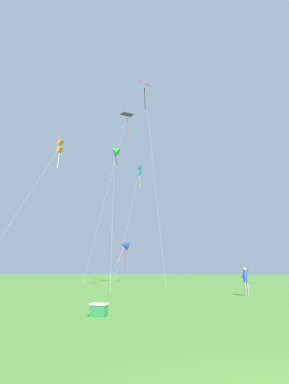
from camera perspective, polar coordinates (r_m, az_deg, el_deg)
kite_orange_box at (r=37.03m, az=-17.14°, el=8.89°), size 2.32×8.96×17.82m
kite_black_large at (r=48.90m, az=-3.77°, el=14.44°), size 3.18×9.75×28.81m
kite_blue_delta at (r=49.61m, az=-4.07°, el=-10.92°), size 2.04×7.93×7.05m
kite_teal_box at (r=48.67m, az=-1.02°, el=4.39°), size 1.17×9.55×19.70m
kite_purple_streamer at (r=39.84m, az=0.09°, el=20.11°), size 4.36×6.26×27.23m
kite_green_small at (r=32.95m, az=-6.21°, el=8.48°), size 3.97×9.09×15.96m
person_far_back at (r=20.69m, az=20.17°, el=-16.47°), size 0.57×0.27×1.80m
picnic_cooler at (r=10.74m, az=-9.43°, el=-22.90°), size 0.60×0.40×0.44m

